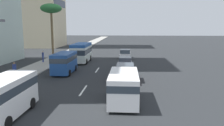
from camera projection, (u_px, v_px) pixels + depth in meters
The scene contains 14 objects.
ground_plane at pixel (104, 59), 37.37m from camera, with size 198.00×198.00×0.00m, color #26282B.
sidewalk_right at pixel (57, 59), 37.90m from camera, with size 162.00×3.62×0.15m, color #9E9B93.
lane_stripe_mid at pixel (83, 90), 19.38m from camera, with size 3.20×0.16×0.01m, color silver.
lane_stripe_far at pixel (97, 70), 28.42m from camera, with size 3.20×0.16×0.01m, color silver.
car_lead at pixel (125, 54), 38.42m from camera, with size 4.36×1.87×1.61m.
van_second at pixel (65, 62), 26.25m from camera, with size 4.96×2.09×2.44m.
minibus_third at pixel (81, 52), 34.40m from camera, with size 6.19×2.38×2.90m.
car_fourth at pixel (125, 63), 29.38m from camera, with size 4.75×1.79×1.58m.
van_fifth at pixel (4, 95), 13.48m from camera, with size 5.26×2.16×2.44m.
van_sixth at pixel (124, 85), 16.16m from camera, with size 4.99×2.19×2.21m.
car_seventh at pixel (125, 73), 22.95m from camera, with size 4.57×1.96×1.71m.
pedestrian_near_lamp at pixel (14, 69), 23.78m from camera, with size 0.38×0.32×1.58m.
pedestrian_by_tree at pixel (43, 56), 33.61m from camera, with size 0.39×0.36×1.69m.
palm_tree at pixel (51, 10), 35.56m from camera, with size 3.39×3.39×8.99m.
Camera 1 is at (-5.29, -3.78, 5.53)m, focal length 35.58 mm.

